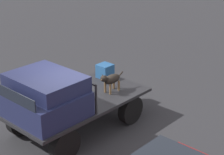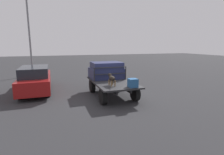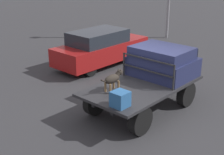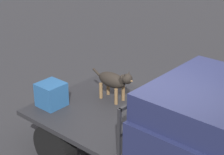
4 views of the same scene
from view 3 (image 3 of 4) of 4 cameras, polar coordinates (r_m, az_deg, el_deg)
name	(u,v)px [view 3 (image 3 of 4)]	position (r m, az deg, el deg)	size (l,w,h in m)	color
ground_plane	(141,110)	(9.86, 5.41, -5.86)	(80.00, 80.00, 0.00)	#2D2D30
flatbed_truck	(142,91)	(9.60, 5.53, -2.56)	(3.84, 2.03, 0.86)	black
truck_cab	(163,62)	(10.17, 9.24, 2.81)	(1.58, 1.91, 0.98)	#1E2347
truck_headboard	(147,67)	(9.50, 6.50, 2.00)	(0.04, 1.91, 0.77)	#232326
dog	(113,78)	(8.89, 0.25, -0.18)	(0.91, 0.25, 0.61)	brown
cargo_crate	(120,99)	(7.97, 1.50, -3.96)	(0.41, 0.41, 0.41)	#235184
parked_sedan	(101,48)	(13.80, -2.04, 5.50)	(4.53, 1.70, 1.57)	black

